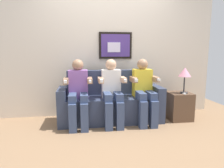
% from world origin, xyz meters
% --- Properties ---
extents(ground_plane, '(5.48, 5.48, 0.00)m').
position_xyz_m(ground_plane, '(0.00, 0.00, 0.00)').
color(ground_plane, '#8C6B4C').
extents(back_wall_assembly, '(4.21, 0.10, 2.60)m').
position_xyz_m(back_wall_assembly, '(0.00, 0.76, 1.30)').
color(back_wall_assembly, beige).
rests_on(back_wall_assembly, ground_plane).
extents(couch, '(1.81, 0.58, 0.90)m').
position_xyz_m(couch, '(0.00, 0.33, 0.31)').
color(couch, '#333D56').
rests_on(couch, ground_plane).
extents(person_on_left, '(0.46, 0.56, 1.11)m').
position_xyz_m(person_on_left, '(-0.56, 0.16, 0.61)').
color(person_on_left, '#8C59A5').
rests_on(person_on_left, ground_plane).
extents(person_in_middle, '(0.46, 0.56, 1.11)m').
position_xyz_m(person_in_middle, '(-0.00, 0.16, 0.61)').
color(person_in_middle, white).
rests_on(person_in_middle, ground_plane).
extents(person_on_right, '(0.46, 0.56, 1.11)m').
position_xyz_m(person_on_right, '(0.56, 0.16, 0.61)').
color(person_on_right, yellow).
rests_on(person_on_right, ground_plane).
extents(side_table_right, '(0.40, 0.40, 0.50)m').
position_xyz_m(side_table_right, '(1.26, 0.22, 0.25)').
color(side_table_right, brown).
rests_on(side_table_right, ground_plane).
extents(table_lamp, '(0.22, 0.22, 0.46)m').
position_xyz_m(table_lamp, '(1.30, 0.17, 0.86)').
color(table_lamp, '#333338').
rests_on(table_lamp, side_table_right).
extents(spare_remote_on_table, '(0.04, 0.13, 0.02)m').
position_xyz_m(spare_remote_on_table, '(1.27, 0.11, 0.51)').
color(spare_remote_on_table, white).
rests_on(spare_remote_on_table, side_table_right).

